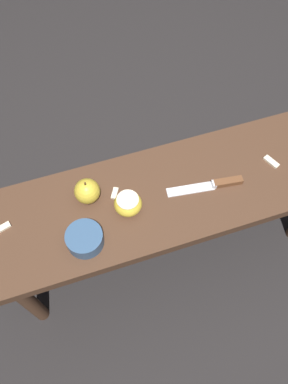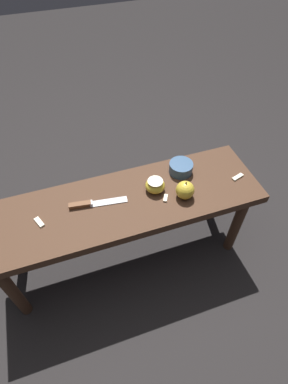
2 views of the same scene
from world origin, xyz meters
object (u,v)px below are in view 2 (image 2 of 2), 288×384
at_px(knife, 89,204).
at_px(apple_cut, 155,185).
at_px(apple_whole, 185,190).
at_px(wooden_bench, 125,211).
at_px(bowl, 181,168).

height_order(knife, apple_cut, apple_cut).
bearing_deg(knife, apple_whole, -4.37).
relative_size(wooden_bench, knife, 4.91).
xyz_separation_m(wooden_bench, apple_cut, (0.15, 0.02, 0.10)).
bearing_deg(apple_whole, apple_cut, 145.19).
distance_m(apple_whole, bowl, 0.15).
relative_size(wooden_bench, apple_whole, 13.49).
xyz_separation_m(knife, bowl, (0.44, 0.06, 0.02)).
height_order(knife, apple_whole, apple_whole).
relative_size(wooden_bench, apple_cut, 14.12).
xyz_separation_m(wooden_bench, knife, (-0.14, 0.02, 0.08)).
relative_size(knife, apple_cut, 2.88).
xyz_separation_m(apple_cut, bowl, (0.15, 0.07, -0.00)).
distance_m(knife, apple_whole, 0.41).
height_order(apple_whole, bowl, apple_whole).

